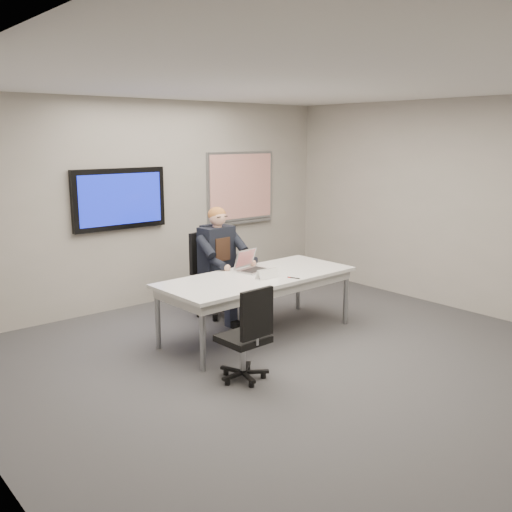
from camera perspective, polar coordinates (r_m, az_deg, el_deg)
floor at (r=6.01m, az=4.69°, el=-10.72°), size 6.00×6.00×0.02m
ceiling at (r=5.57m, az=5.20°, el=16.91°), size 6.00×6.00×0.02m
wall_back at (r=8.01m, az=-10.42°, el=5.20°), size 6.00×0.02×2.80m
wall_right at (r=8.01m, az=20.40°, el=4.65°), size 0.02×6.00×2.80m
conference_table at (r=6.62m, az=0.16°, el=-2.64°), size 2.39×1.06×0.73m
tv_display at (r=7.72m, az=-13.48°, el=5.57°), size 1.30×0.09×0.80m
whiteboard at (r=8.84m, az=-1.54°, el=6.85°), size 1.25×0.08×1.10m
office_chair_far at (r=7.49m, az=-4.33°, el=-3.37°), size 0.63×0.63×1.09m
office_chair_near at (r=5.52m, az=-1.02°, el=-9.53°), size 0.47×0.47×0.94m
seated_person at (r=7.23m, az=-3.05°, el=-1.96°), size 0.46×0.79×1.44m
laptop at (r=6.83m, az=-0.60°, el=-0.93°), size 0.39×0.39×0.25m
name_tent at (r=6.46m, az=1.13°, el=-1.74°), size 0.28×0.08×0.11m
pen at (r=6.47m, az=3.79°, el=-2.19°), size 0.07×0.15×0.01m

